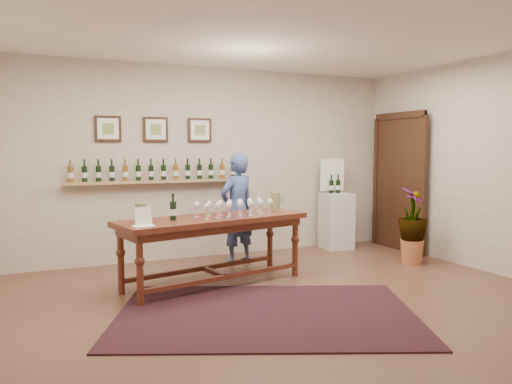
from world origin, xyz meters
name	(u,v)px	position (x,y,z in m)	size (l,w,h in m)	color
ground	(287,302)	(0.00, 0.00, 0.00)	(6.00, 6.00, 0.00)	brown
room_shell	(352,180)	(2.11, 1.86, 1.12)	(6.00, 6.00, 6.00)	beige
rug	(266,313)	(-0.37, -0.27, 0.01)	(2.88, 1.92, 0.02)	#4A180D
tasting_table	(214,227)	(-0.48, 0.95, 0.69)	(2.39, 1.19, 0.81)	#4E1913
table_glasses	(235,207)	(-0.20, 0.97, 0.91)	(1.36, 0.31, 0.19)	silver
table_bottles	(172,206)	(-0.99, 0.92, 0.97)	(0.29, 0.17, 0.31)	black
pitcher_left	(141,213)	(-1.36, 0.80, 0.92)	(0.14, 0.14, 0.22)	olive
pitcher_right	(275,201)	(0.52, 1.32, 0.92)	(0.14, 0.14, 0.22)	olive
menu_card	(143,216)	(-1.38, 0.60, 0.91)	(0.22, 0.16, 0.20)	white
display_pedestal	(336,221)	(2.04, 2.18, 0.45)	(0.45, 0.45, 0.90)	silver
pedestal_bottles	(335,183)	(2.00, 2.17, 1.06)	(0.33, 0.09, 0.33)	black
info_sign	(332,175)	(2.04, 2.31, 1.19)	(0.42, 0.02, 0.57)	white
potted_plant	(413,226)	(2.40, 0.81, 0.54)	(0.69, 0.69, 0.93)	#B3633B
person	(237,209)	(0.18, 1.84, 0.77)	(0.56, 0.37, 1.55)	#394D87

